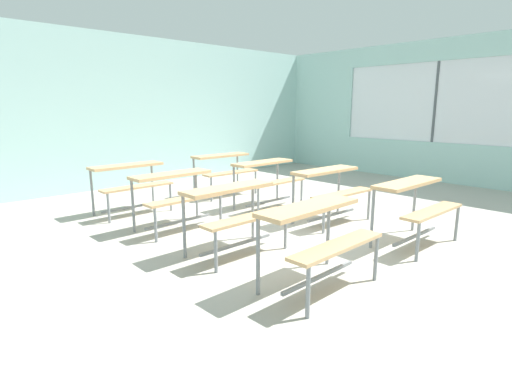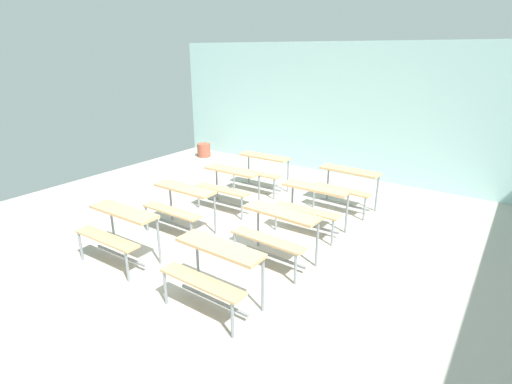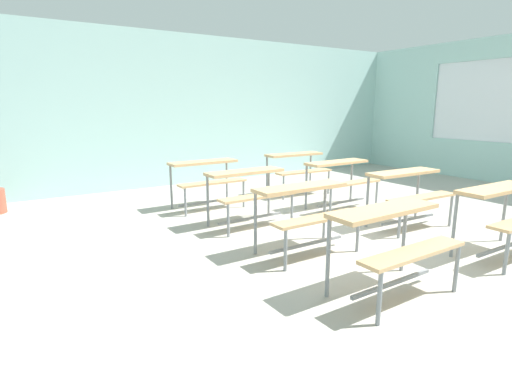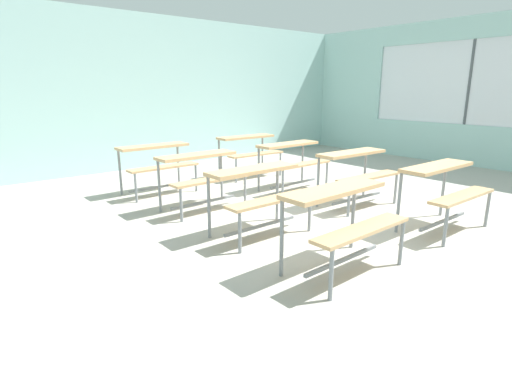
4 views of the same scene
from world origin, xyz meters
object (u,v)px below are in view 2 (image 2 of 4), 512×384
desk_bench_r2c0 (229,180)px  desk_bench_r3c0 (261,165)px  desk_bench_r2c1 (312,199)px  trash_bin (204,150)px  desk_bench_r0c1 (214,264)px  desk_bench_r0c0 (118,225)px  desk_bench_r1c0 (180,200)px  desk_bench_r3c1 (347,180)px  desk_bench_r1c1 (277,226)px

desk_bench_r2c0 → desk_bench_r3c0: size_ratio=1.00×
desk_bench_r2c1 → trash_bin: desk_bench_r2c1 is taller
trash_bin → desk_bench_r0c1: bearing=-47.0°
desk_bench_r0c1 → desk_bench_r3c0: size_ratio=1.00×
desk_bench_r0c0 → trash_bin: 5.81m
desk_bench_r2c0 → desk_bench_r0c1: bearing=-55.9°
desk_bench_r0c0 → desk_bench_r1c0: size_ratio=1.01×
desk_bench_r2c0 → trash_bin: desk_bench_r2c0 is taller
desk_bench_r3c0 → trash_bin: desk_bench_r3c0 is taller
desk_bench_r2c0 → desk_bench_r2c1: same height
desk_bench_r0c0 → desk_bench_r3c1: size_ratio=0.99×
desk_bench_r2c0 → desk_bench_r3c0: 1.18m
desk_bench_r0c0 → desk_bench_r0c1: size_ratio=1.00×
trash_bin → desk_bench_r3c0: bearing=-26.1°
desk_bench_r2c0 → desk_bench_r3c0: same height
desk_bench_r2c1 → desk_bench_r0c0: bearing=-126.7°
desk_bench_r2c1 → desk_bench_r3c0: size_ratio=1.00×
desk_bench_r1c1 → trash_bin: size_ratio=3.07×
desk_bench_r3c0 → desk_bench_r0c1: bearing=-64.3°
desk_bench_r0c1 → desk_bench_r2c0: 2.99m
desk_bench_r2c1 → desk_bench_r0c1: bearing=-90.4°
desk_bench_r3c0 → desk_bench_r3c1: size_ratio=0.99×
desk_bench_r0c0 → desk_bench_r0c1: 1.76m
desk_bench_r3c1 → desk_bench_r0c1: bearing=-88.6°
desk_bench_r0c0 → desk_bench_r2c1: (1.74, 2.41, 0.00)m
desk_bench_r1c1 → desk_bench_r3c1: bearing=92.1°
desk_bench_r2c0 → trash_bin: bearing=137.8°
desk_bench_r1c1 → trash_bin: bearing=143.7°
desk_bench_r2c0 → desk_bench_r1c1: bearing=-35.0°
desk_bench_r0c0 → desk_bench_r1c0: 1.17m
desk_bench_r0c0 → desk_bench_r3c0: 3.57m
desk_bench_r0c0 → desk_bench_r0c1: bearing=-2.4°
desk_bench_r0c1 → trash_bin: (-4.70, 5.04, -0.38)m
desk_bench_r1c0 → desk_bench_r3c0: size_ratio=1.00×
desk_bench_r0c1 → desk_bench_r1c1: bearing=88.4°
desk_bench_r0c1 → desk_bench_r2c0: size_ratio=1.00×
desk_bench_r1c1 → desk_bench_r2c0: (-1.77, 1.19, 0.00)m
desk_bench_r3c0 → desk_bench_r2c1: bearing=-33.9°
desk_bench_r2c1 → desk_bench_r1c1: bearing=-87.6°
desk_bench_r1c0 → desk_bench_r1c1: bearing=0.9°
desk_bench_r3c1 → trash_bin: bearing=166.3°
desk_bench_r1c0 → desk_bench_r1c1: same height
desk_bench_r1c0 → desk_bench_r2c1: size_ratio=0.99×
desk_bench_r3c1 → trash_bin: desk_bench_r3c1 is taller
desk_bench_r1c1 → desk_bench_r1c0: bearing=-176.6°
desk_bench_r1c0 → desk_bench_r3c0: bearing=91.2°
desk_bench_r2c1 → desk_bench_r3c1: same height
desk_bench_r0c0 → desk_bench_r1c1: size_ratio=0.99×
desk_bench_r3c1 → desk_bench_r2c0: bearing=-143.1°
desk_bench_r1c0 → trash_bin: bearing=127.5°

